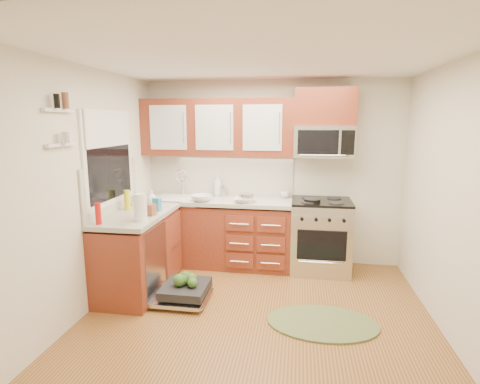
% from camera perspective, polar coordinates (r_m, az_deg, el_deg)
% --- Properties ---
extents(floor, '(3.50, 3.50, 0.00)m').
position_cam_1_polar(floor, '(3.94, 2.49, -19.00)').
color(floor, brown).
rests_on(floor, ground).
extents(ceiling, '(3.50, 3.50, 0.00)m').
position_cam_1_polar(ceiling, '(3.47, 2.84, 19.75)').
color(ceiling, white).
rests_on(ceiling, ground).
extents(wall_back, '(3.50, 0.04, 2.50)m').
position_cam_1_polar(wall_back, '(5.22, 4.81, 2.90)').
color(wall_back, beige).
rests_on(wall_back, ground).
extents(wall_front, '(3.50, 0.04, 2.50)m').
position_cam_1_polar(wall_front, '(1.84, -3.61, -11.77)').
color(wall_front, beige).
rests_on(wall_front, ground).
extents(wall_left, '(0.04, 3.50, 2.50)m').
position_cam_1_polar(wall_left, '(4.08, -22.59, -0.07)').
color(wall_left, beige).
rests_on(wall_left, ground).
extents(wall_right, '(0.04, 3.50, 2.50)m').
position_cam_1_polar(wall_right, '(3.74, 30.38, -1.63)').
color(wall_right, beige).
rests_on(wall_right, ground).
extents(base_cabinet_back, '(2.05, 0.60, 0.85)m').
position_cam_1_polar(base_cabinet_back, '(5.21, -3.61, -6.40)').
color(base_cabinet_back, '#5A1E14').
rests_on(base_cabinet_back, ground).
extents(base_cabinet_left, '(0.60, 1.25, 0.85)m').
position_cam_1_polar(base_cabinet_left, '(4.60, -15.16, -9.12)').
color(base_cabinet_left, '#5A1E14').
rests_on(base_cabinet_left, ground).
extents(countertop_back, '(2.07, 0.64, 0.05)m').
position_cam_1_polar(countertop_back, '(5.08, -3.70, -1.30)').
color(countertop_back, '#AEAA9F').
rests_on(countertop_back, base_cabinet_back).
extents(countertop_left, '(0.64, 1.27, 0.05)m').
position_cam_1_polar(countertop_left, '(4.46, -15.34, -3.37)').
color(countertop_left, '#AEAA9F').
rests_on(countertop_left, base_cabinet_left).
extents(backsplash_back, '(2.05, 0.02, 0.57)m').
position_cam_1_polar(backsplash_back, '(5.31, -3.04, 2.62)').
color(backsplash_back, beige).
rests_on(backsplash_back, ground).
extents(backsplash_left, '(0.02, 1.25, 0.57)m').
position_cam_1_polar(backsplash_left, '(4.53, -18.94, 0.65)').
color(backsplash_left, beige).
rests_on(backsplash_left, ground).
extents(upper_cabinets, '(2.05, 0.35, 0.75)m').
position_cam_1_polar(upper_cabinets, '(5.10, -3.49, 9.78)').
color(upper_cabinets, '#5A1E14').
rests_on(upper_cabinets, ground).
extents(cabinet_over_mw, '(0.76, 0.35, 0.47)m').
position_cam_1_polar(cabinet_over_mw, '(4.99, 12.81, 12.51)').
color(cabinet_over_mw, '#5A1E14').
rests_on(cabinet_over_mw, ground).
extents(range, '(0.76, 0.64, 0.95)m').
position_cam_1_polar(range, '(5.07, 12.14, -6.53)').
color(range, silver).
rests_on(range, ground).
extents(microwave, '(0.76, 0.38, 0.40)m').
position_cam_1_polar(microwave, '(4.97, 12.62, 7.51)').
color(microwave, silver).
rests_on(microwave, ground).
extents(sink, '(0.62, 0.50, 0.26)m').
position_cam_1_polar(sink, '(5.22, -9.36, -2.22)').
color(sink, white).
rests_on(sink, ground).
extents(dishwasher, '(0.70, 0.60, 0.20)m').
position_cam_1_polar(dishwasher, '(4.32, -8.81, -14.82)').
color(dishwasher, silver).
rests_on(dishwasher, ground).
extents(window, '(0.03, 1.05, 1.05)m').
position_cam_1_polar(window, '(4.46, -19.35, 4.90)').
color(window, white).
rests_on(window, ground).
extents(window_blind, '(0.02, 0.96, 0.40)m').
position_cam_1_polar(window_blind, '(4.43, -19.33, 9.15)').
color(window_blind, white).
rests_on(window_blind, ground).
extents(shelf_upper, '(0.04, 0.40, 0.03)m').
position_cam_1_polar(shelf_upper, '(3.71, -25.93, 11.14)').
color(shelf_upper, white).
rests_on(shelf_upper, ground).
extents(shelf_lower, '(0.04, 0.40, 0.03)m').
position_cam_1_polar(shelf_lower, '(3.71, -25.56, 6.52)').
color(shelf_lower, white).
rests_on(shelf_lower, ground).
extents(rug, '(1.19, 0.88, 0.02)m').
position_cam_1_polar(rug, '(3.97, 12.44, -18.89)').
color(rug, '#607140').
rests_on(rug, ground).
extents(skillet, '(0.28, 0.28, 0.04)m').
position_cam_1_polar(skillet, '(4.83, 10.93, -1.25)').
color(skillet, black).
rests_on(skillet, range).
extents(stock_pot, '(0.24, 0.24, 0.12)m').
position_cam_1_polar(stock_pot, '(4.83, 0.96, -0.92)').
color(stock_pot, silver).
rests_on(stock_pot, countertop_back).
extents(cutting_board, '(0.29, 0.24, 0.02)m').
position_cam_1_polar(cutting_board, '(4.85, 0.91, -1.46)').
color(cutting_board, '#A17A49').
rests_on(cutting_board, countertop_back).
extents(canister, '(0.11, 0.11, 0.15)m').
position_cam_1_polar(canister, '(5.23, -2.63, 0.15)').
color(canister, silver).
rests_on(canister, countertop_back).
extents(paper_towel_roll, '(0.17, 0.17, 0.29)m').
position_cam_1_polar(paper_towel_roll, '(4.05, -14.92, -2.28)').
color(paper_towel_roll, white).
rests_on(paper_towel_roll, countertop_left).
extents(mustard_bottle, '(0.10, 0.10, 0.23)m').
position_cam_1_polar(mustard_bottle, '(4.62, -16.81, -1.16)').
color(mustard_bottle, yellow).
rests_on(mustard_bottle, countertop_left).
extents(red_bottle, '(0.06, 0.06, 0.22)m').
position_cam_1_polar(red_bottle, '(4.05, -20.80, -3.09)').
color(red_bottle, '#B6120F').
rests_on(red_bottle, countertop_left).
extents(wooden_box, '(0.14, 0.12, 0.13)m').
position_cam_1_polar(wooden_box, '(4.28, -13.60, -2.66)').
color(wooden_box, brown).
rests_on(wooden_box, countertop_left).
extents(blue_carton, '(0.11, 0.09, 0.15)m').
position_cam_1_polar(blue_carton, '(4.47, -12.54, -1.87)').
color(blue_carton, teal).
rests_on(blue_carton, countertop_left).
extents(bowl_a, '(0.25, 0.25, 0.06)m').
position_cam_1_polar(bowl_a, '(4.81, 0.53, -1.29)').
color(bowl_a, '#999999').
rests_on(bowl_a, countertop_back).
extents(bowl_b, '(0.29, 0.29, 0.09)m').
position_cam_1_polar(bowl_b, '(4.92, -5.92, -0.92)').
color(bowl_b, '#999999').
rests_on(bowl_b, countertop_back).
extents(cup, '(0.14, 0.14, 0.09)m').
position_cam_1_polar(cup, '(5.15, 6.90, -0.37)').
color(cup, '#999999').
rests_on(cup, countertop_back).
extents(soap_bottle_a, '(0.15, 0.15, 0.30)m').
position_cam_1_polar(soap_bottle_a, '(5.26, -3.42, 1.04)').
color(soap_bottle_a, '#999999').
rests_on(soap_bottle_a, countertop_back).
extents(soap_bottle_b, '(0.10, 0.10, 0.19)m').
position_cam_1_polar(soap_bottle_b, '(4.83, -15.60, -0.89)').
color(soap_bottle_b, '#999999').
rests_on(soap_bottle_b, countertop_left).
extents(soap_bottle_c, '(0.16, 0.16, 0.18)m').
position_cam_1_polar(soap_bottle_c, '(4.85, -13.36, -0.76)').
color(soap_bottle_c, '#999999').
rests_on(soap_bottle_c, countertop_left).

